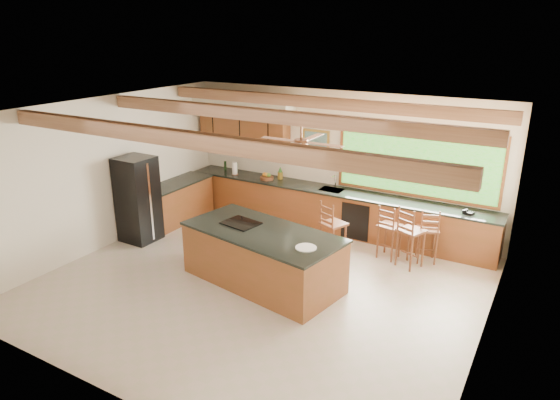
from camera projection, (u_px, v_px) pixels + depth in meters
The scene contains 9 objects.
ground at pixel (261, 284), 8.70m from camera, with size 7.20×7.20×0.00m, color beige.
room_shell at pixel (271, 152), 8.59m from camera, with size 7.27×6.54×3.02m.
counter_run at pixel (290, 208), 11.00m from camera, with size 7.12×3.10×1.22m.
island at pixel (263, 257), 8.63m from camera, with size 2.96×1.77×0.99m.
refrigerator at pixel (138, 199), 10.26m from camera, with size 0.71×0.68×1.78m.
bar_stool_a at pixel (332, 225), 9.43m from camera, with size 0.55×0.55×1.17m.
bar_stool_b at pixel (427, 231), 9.32m from camera, with size 0.50×0.50×1.09m.
bar_stool_c at pixel (389, 227), 9.46m from camera, with size 0.45×0.45×1.09m.
bar_stool_d at pixel (411, 232), 9.09m from camera, with size 0.56×0.56×1.19m.
Camera 1 is at (4.16, -6.53, 4.24)m, focal length 32.00 mm.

